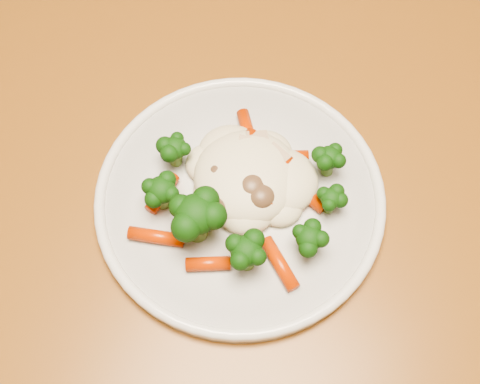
{
  "coord_description": "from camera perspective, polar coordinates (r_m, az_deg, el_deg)",
  "views": [
    {
      "loc": [
        0.33,
        -0.44,
        1.25
      ],
      "look_at": [
        0.23,
        -0.22,
        0.77
      ],
      "focal_mm": 45.0,
      "sensor_mm": 36.0,
      "label": 1
    }
  ],
  "objects": [
    {
      "name": "dining_table",
      "position": [
        0.65,
        5.42,
        -2.24
      ],
      "size": [
        1.43,
        1.16,
        0.75
      ],
      "rotation": [
        0.0,
        0.0,
        -0.3
      ],
      "color": "#915821",
      "rests_on": "ground"
    },
    {
      "name": "plate",
      "position": [
        0.55,
        0.0,
        -0.64
      ],
      "size": [
        0.26,
        0.26,
        0.01
      ],
      "primitive_type": "cylinder",
      "color": "silver",
      "rests_on": "dining_table"
    },
    {
      "name": "meal",
      "position": [
        0.52,
        -0.07,
        0.18
      ],
      "size": [
        0.18,
        0.17,
        0.05
      ],
      "color": "beige",
      "rests_on": "plate"
    }
  ]
}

